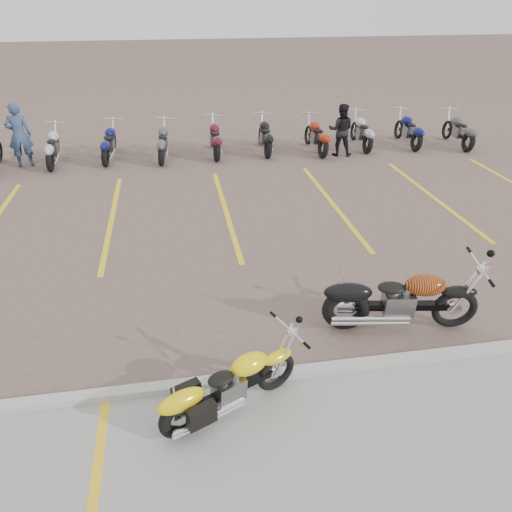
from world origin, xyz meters
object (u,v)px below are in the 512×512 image
(person_a, at_px, (19,135))
(flame_cruiser, at_px, (396,301))
(person_b, at_px, (341,130))
(yellow_cruiser, at_px, (227,388))

(person_a, bearing_deg, flame_cruiser, 118.06)
(person_a, xyz_separation_m, person_b, (9.74, -0.55, -0.14))
(yellow_cruiser, height_order, flame_cruiser, flame_cruiser)
(yellow_cruiser, bearing_deg, flame_cruiser, 0.81)
(yellow_cruiser, xyz_separation_m, person_a, (-4.84, 10.96, 0.55))
(flame_cruiser, distance_m, person_b, 9.32)
(yellow_cruiser, height_order, person_a, person_a)
(yellow_cruiser, relative_size, person_a, 0.97)
(flame_cruiser, xyz_separation_m, person_a, (-7.66, 9.63, 0.45))
(flame_cruiser, bearing_deg, person_a, 137.80)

